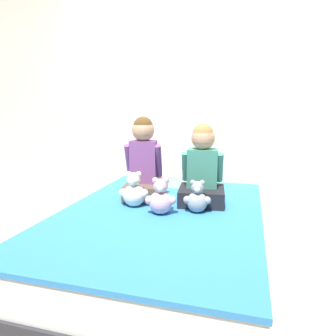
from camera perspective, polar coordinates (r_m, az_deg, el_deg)
The scene contains 9 objects.
ground_plane at distance 2.43m, azimuth -1.39°, elevation -19.74°, with size 14.00×14.00×0.00m, color #B2A899.
wall_behind_bed at distance 3.16m, azimuth 4.40°, elevation 11.34°, with size 8.00×0.06×2.50m.
bed at distance 2.30m, azimuth -1.42°, elevation -14.31°, with size 1.44×1.98×0.51m.
child_on_left at distance 2.46m, azimuth -4.74°, elevation 1.09°, with size 0.33×0.36×0.67m.
child_on_right at distance 2.35m, azimuth 6.53°, elevation -0.39°, with size 0.38×0.37×0.62m.
teddy_bear_held_by_left_child at distance 2.30m, azimuth -6.51°, elevation -4.50°, with size 0.22×0.17×0.27m.
teddy_bear_held_by_right_child at distance 2.17m, azimuth 5.56°, elevation -5.85°, with size 0.20×0.15×0.24m.
teddy_bear_between_children at distance 2.12m, azimuth -1.42°, elevation -5.85°, with size 0.22×0.17×0.26m.
pillow_at_headboard at distance 2.93m, azimuth 3.02°, elevation -2.08°, with size 0.51×0.32×0.11m.
Camera 1 is at (0.60, -1.99, 1.26)m, focal length 32.00 mm.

